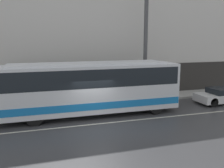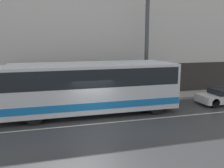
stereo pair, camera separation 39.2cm
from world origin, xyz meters
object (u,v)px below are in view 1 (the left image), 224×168
at_px(transit_bus, 90,86).
at_px(sedan_white_front, 224,95).
at_px(utility_pole_near, 145,48).
at_px(pedestrian_waiting, 86,90).

relative_size(transit_bus, sedan_white_front, 2.59).
xyz_separation_m(transit_bus, sedan_white_front, (10.78, -0.00, -1.37)).
bearing_deg(transit_bus, utility_pole_near, 26.46).
bearing_deg(transit_bus, pedestrian_waiting, 81.80).
height_order(utility_pole_near, pedestrian_waiting, utility_pole_near).
height_order(transit_bus, pedestrian_waiting, transit_bus).
bearing_deg(pedestrian_waiting, transit_bus, -98.20).
bearing_deg(pedestrian_waiting, sedan_white_front, -21.38).
distance_m(transit_bus, utility_pole_near, 6.13).
xyz_separation_m(transit_bus, utility_pole_near, (5.07, 2.53, 2.34)).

